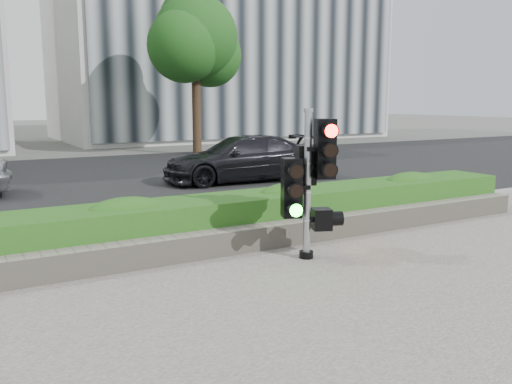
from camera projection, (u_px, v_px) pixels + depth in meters
The scene contains 9 objects.
ground at pixel (301, 297), 6.03m from camera, with size 120.00×120.00×0.00m, color #51514C.
road at pixel (92, 181), 14.60m from camera, with size 60.00×13.00×0.02m, color black.
curb at pixel (191, 233), 8.72m from camera, with size 60.00×0.25×0.12m, color gray.
stone_wall at pixel (225, 242), 7.63m from camera, with size 12.00×0.32×0.34m, color gray.
hedge at pixel (206, 221), 8.16m from camera, with size 12.00×1.00×0.68m, color #3F942D.
building_right at pixel (217, 34), 31.82m from camera, with size 18.00×10.00×12.00m, color #B7B7B2.
tree_right at pixel (194, 41), 21.28m from camera, with size 4.10×3.58×6.53m.
traffic_signal at pixel (309, 177), 7.28m from camera, with size 0.75×0.63×2.03m.
car_dark at pixel (241, 158), 14.49m from camera, with size 1.71×4.20×1.22m, color black.
Camera 1 is at (-3.28, -4.75, 2.17)m, focal length 38.00 mm.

